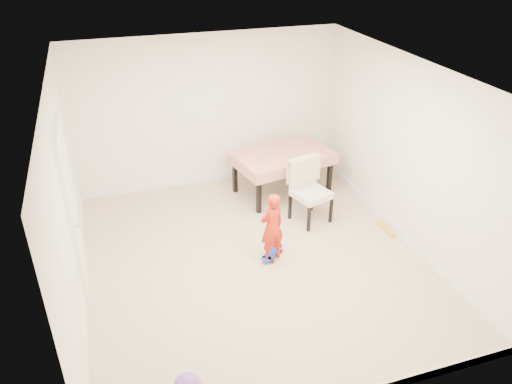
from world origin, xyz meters
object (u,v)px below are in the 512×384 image
object	(u,v)px
dining_table	(282,172)
child	(272,229)
dining_chair	(311,192)
skateboard	(272,254)

from	to	relation	value
dining_table	child	bearing A→B (deg)	-126.70
dining_chair	child	size ratio (longest dim) A/B	1.00
dining_table	dining_chair	distance (m)	1.02
dining_chair	dining_table	bearing A→B (deg)	77.58
dining_table	child	distance (m)	1.98
dining_chair	child	distance (m)	1.21
dining_table	skateboard	bearing A→B (deg)	-126.61
skateboard	child	world-z (taller)	child
dining_chair	child	xyz separation A→B (m)	(-0.92, -0.78, -0.00)
dining_table	skateboard	world-z (taller)	dining_table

